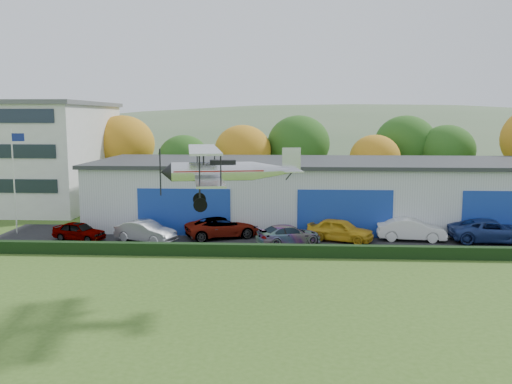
# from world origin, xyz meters

# --- Properties ---
(ground) EXTENTS (300.00, 300.00, 0.00)m
(ground) POSITION_xyz_m (0.00, 0.00, 0.00)
(ground) COLOR #3A5A1C
(ground) RESTS_ON ground
(apron) EXTENTS (48.00, 9.00, 0.05)m
(apron) POSITION_xyz_m (3.00, 21.00, 0.03)
(apron) COLOR black
(apron) RESTS_ON ground
(hedge) EXTENTS (46.00, 0.60, 0.80)m
(hedge) POSITION_xyz_m (3.00, 16.20, 0.40)
(hedge) COLOR black
(hedge) RESTS_ON ground
(hangar) EXTENTS (40.60, 12.60, 5.30)m
(hangar) POSITION_xyz_m (5.00, 27.98, 2.66)
(hangar) COLOR #B2B7BC
(hangar) RESTS_ON ground
(office_block) EXTENTS (20.60, 15.60, 10.40)m
(office_block) POSITION_xyz_m (-28.00, 35.00, 5.21)
(office_block) COLOR silver
(office_block) RESTS_ON ground
(flagpole) EXTENTS (1.05, 0.10, 8.00)m
(flagpole) POSITION_xyz_m (-19.88, 22.00, 4.78)
(flagpole) COLOR silver
(flagpole) RESTS_ON ground
(tree_belt) EXTENTS (75.70, 13.22, 10.12)m
(tree_belt) POSITION_xyz_m (0.85, 40.62, 5.61)
(tree_belt) COLOR #3D2614
(tree_belt) RESTS_ON ground
(distant_hills) EXTENTS (430.00, 196.00, 56.00)m
(distant_hills) POSITION_xyz_m (-4.38, 140.00, -13.05)
(distant_hills) COLOR #4C6642
(distant_hills) RESTS_ON ground
(car_0) EXTENTS (4.19, 2.61, 1.33)m
(car_0) POSITION_xyz_m (-14.31, 19.95, 0.71)
(car_0) COLOR gray
(car_0) RESTS_ON apron
(car_1) EXTENTS (4.85, 3.34, 1.51)m
(car_1) POSITION_xyz_m (-9.35, 19.68, 0.81)
(car_1) COLOR silver
(car_1) RESTS_ON apron
(car_2) EXTENTS (5.98, 4.42, 1.51)m
(car_2) POSITION_xyz_m (-4.04, 21.39, 0.80)
(car_2) COLOR gray
(car_2) RESTS_ON apron
(car_3) EXTENTS (5.01, 3.68, 1.35)m
(car_3) POSITION_xyz_m (0.85, 19.55, 0.72)
(car_3) COLOR gray
(car_3) RESTS_ON apron
(car_4) EXTENTS (5.11, 3.57, 1.62)m
(car_4) POSITION_xyz_m (4.56, 20.70, 0.86)
(car_4) COLOR gold
(car_4) RESTS_ON apron
(car_5) EXTENTS (4.96, 2.10, 1.59)m
(car_5) POSITION_xyz_m (9.71, 21.20, 0.85)
(car_5) COLOR silver
(car_5) RESTS_ON apron
(car_6) EXTENTS (5.93, 2.87, 1.62)m
(car_6) POSITION_xyz_m (15.32, 20.95, 0.86)
(car_6) COLOR navy
(car_6) RESTS_ON apron
(biplane) EXTENTS (6.91, 7.89, 2.93)m
(biplane) POSITION_xyz_m (-2.34, 8.20, 6.39)
(biplane) COLOR silver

